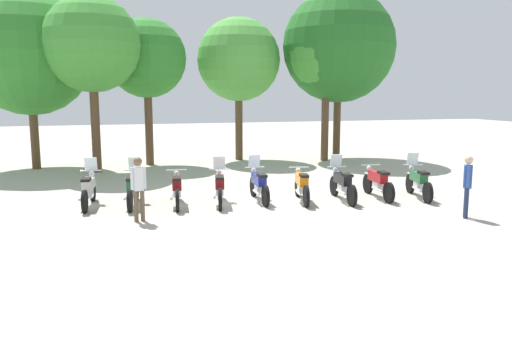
{
  "coord_description": "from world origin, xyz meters",
  "views": [
    {
      "loc": [
        -4.21,
        -14.29,
        3.28
      ],
      "look_at": [
        0.0,
        0.5,
        0.9
      ],
      "focal_mm": 35.3,
      "sensor_mm": 36.0,
      "label": 1
    }
  ],
  "objects_px": {
    "motorcycle_7": "(378,182)",
    "tree_1": "(92,45)",
    "person_1": "(138,184)",
    "tree_3": "(239,60)",
    "motorcycle_0": "(89,189)",
    "motorcycle_1": "(133,188)",
    "tree_0": "(29,54)",
    "motorcycle_5": "(302,185)",
    "motorcycle_3": "(220,187)",
    "tree_5": "(339,47)",
    "motorcycle_8": "(418,182)",
    "tree_4": "(326,54)",
    "person_0": "(467,182)",
    "motorcycle_2": "(177,189)",
    "motorcycle_4": "(259,184)",
    "tree_2": "(147,59)",
    "motorcycle_6": "(342,184)"
  },
  "relations": [
    {
      "from": "motorcycle_0",
      "to": "person_0",
      "type": "xyz_separation_m",
      "value": [
        9.65,
        -4.16,
        0.45
      ]
    },
    {
      "from": "motorcycle_4",
      "to": "person_0",
      "type": "distance_m",
      "value": 5.87
    },
    {
      "from": "motorcycle_0",
      "to": "motorcycle_1",
      "type": "distance_m",
      "value": 1.27
    },
    {
      "from": "tree_4",
      "to": "motorcycle_8",
      "type": "bearing_deg",
      "value": -94.62
    },
    {
      "from": "tree_3",
      "to": "tree_4",
      "type": "distance_m",
      "value": 4.2
    },
    {
      "from": "motorcycle_4",
      "to": "tree_4",
      "type": "relative_size",
      "value": 0.31
    },
    {
      "from": "motorcycle_8",
      "to": "motorcycle_3",
      "type": "bearing_deg",
      "value": 96.12
    },
    {
      "from": "motorcycle_2",
      "to": "motorcycle_3",
      "type": "xyz_separation_m",
      "value": [
        1.25,
        -0.16,
        0.01
      ]
    },
    {
      "from": "motorcycle_5",
      "to": "person_0",
      "type": "relative_size",
      "value": 1.3
    },
    {
      "from": "motorcycle_1",
      "to": "motorcycle_3",
      "type": "relative_size",
      "value": 1.0
    },
    {
      "from": "motorcycle_7",
      "to": "person_1",
      "type": "xyz_separation_m",
      "value": [
        -7.37,
        -0.95,
        0.47
      ]
    },
    {
      "from": "motorcycle_8",
      "to": "person_1",
      "type": "height_order",
      "value": "person_1"
    },
    {
      "from": "tree_4",
      "to": "motorcycle_1",
      "type": "bearing_deg",
      "value": -140.65
    },
    {
      "from": "motorcycle_4",
      "to": "motorcycle_3",
      "type": "bearing_deg",
      "value": 95.95
    },
    {
      "from": "motorcycle_0",
      "to": "motorcycle_8",
      "type": "xyz_separation_m",
      "value": [
        9.94,
        -1.55,
        0.0
      ]
    },
    {
      "from": "motorcycle_8",
      "to": "motorcycle_0",
      "type": "bearing_deg",
      "value": 94.76
    },
    {
      "from": "motorcycle_2",
      "to": "motorcycle_1",
      "type": "bearing_deg",
      "value": 82.49
    },
    {
      "from": "motorcycle_6",
      "to": "person_0",
      "type": "height_order",
      "value": "person_0"
    },
    {
      "from": "motorcycle_2",
      "to": "person_0",
      "type": "height_order",
      "value": "person_0"
    },
    {
      "from": "motorcycle_5",
      "to": "tree_3",
      "type": "xyz_separation_m",
      "value": [
        0.51,
        9.92,
        4.34
      ]
    },
    {
      "from": "motorcycle_2",
      "to": "tree_0",
      "type": "relative_size",
      "value": 0.29
    },
    {
      "from": "motorcycle_2",
      "to": "person_0",
      "type": "bearing_deg",
      "value": -110.01
    },
    {
      "from": "motorcycle_6",
      "to": "motorcycle_7",
      "type": "distance_m",
      "value": 1.24
    },
    {
      "from": "motorcycle_7",
      "to": "person_0",
      "type": "relative_size",
      "value": 1.32
    },
    {
      "from": "tree_5",
      "to": "tree_3",
      "type": "bearing_deg",
      "value": 167.72
    },
    {
      "from": "motorcycle_0",
      "to": "tree_4",
      "type": "xyz_separation_m",
      "value": [
        10.67,
        7.46,
        4.59
      ]
    },
    {
      "from": "motorcycle_8",
      "to": "tree_2",
      "type": "distance_m",
      "value": 13.18
    },
    {
      "from": "motorcycle_7",
      "to": "tree_1",
      "type": "xyz_separation_m",
      "value": [
        -8.63,
        7.92,
        4.7
      ]
    },
    {
      "from": "tree_1",
      "to": "tree_2",
      "type": "distance_m",
      "value": 2.85
    },
    {
      "from": "motorcycle_1",
      "to": "tree_3",
      "type": "distance_m",
      "value": 11.5
    },
    {
      "from": "motorcycle_7",
      "to": "tree_0",
      "type": "bearing_deg",
      "value": 54.44
    },
    {
      "from": "motorcycle_6",
      "to": "motorcycle_8",
      "type": "relative_size",
      "value": 1.02
    },
    {
      "from": "person_1",
      "to": "tree_3",
      "type": "xyz_separation_m",
      "value": [
        5.39,
        11.06,
        3.87
      ]
    },
    {
      "from": "tree_3",
      "to": "tree_4",
      "type": "xyz_separation_m",
      "value": [
        3.95,
        -1.42,
        0.26
      ]
    },
    {
      "from": "motorcycle_8",
      "to": "tree_1",
      "type": "relative_size",
      "value": 0.3
    },
    {
      "from": "tree_2",
      "to": "tree_4",
      "type": "distance_m",
      "value": 8.38
    },
    {
      "from": "motorcycle_4",
      "to": "person_0",
      "type": "xyz_separation_m",
      "value": [
        4.69,
        -3.51,
        0.45
      ]
    },
    {
      "from": "motorcycle_0",
      "to": "motorcycle_3",
      "type": "distance_m",
      "value": 3.8
    },
    {
      "from": "motorcycle_1",
      "to": "motorcycle_6",
      "type": "xyz_separation_m",
      "value": [
        6.2,
        -1.02,
        0.0
      ]
    },
    {
      "from": "tree_4",
      "to": "tree_1",
      "type": "bearing_deg",
      "value": -175.83
    },
    {
      "from": "motorcycle_2",
      "to": "tree_0",
      "type": "xyz_separation_m",
      "value": [
        -5.01,
        8.95,
        4.4
      ]
    },
    {
      "from": "motorcycle_4",
      "to": "tree_1",
      "type": "xyz_separation_m",
      "value": [
        -4.9,
        7.34,
        4.69
      ]
    },
    {
      "from": "motorcycle_4",
      "to": "motorcycle_0",
      "type": "bearing_deg",
      "value": 84.87
    },
    {
      "from": "tree_2",
      "to": "motorcycle_8",
      "type": "bearing_deg",
      "value": -52.47
    },
    {
      "from": "motorcycle_3",
      "to": "tree_5",
      "type": "distance_m",
      "value": 12.58
    },
    {
      "from": "motorcycle_1",
      "to": "person_1",
      "type": "xyz_separation_m",
      "value": [
        0.08,
        -1.91,
        0.46
      ]
    },
    {
      "from": "motorcycle_3",
      "to": "tree_5",
      "type": "height_order",
      "value": "tree_5"
    },
    {
      "from": "motorcycle_3",
      "to": "tree_3",
      "type": "bearing_deg",
      "value": -6.37
    },
    {
      "from": "tree_0",
      "to": "tree_4",
      "type": "relative_size",
      "value": 1.08
    },
    {
      "from": "motorcycle_3",
      "to": "person_1",
      "type": "bearing_deg",
      "value": 131.9
    }
  ]
}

